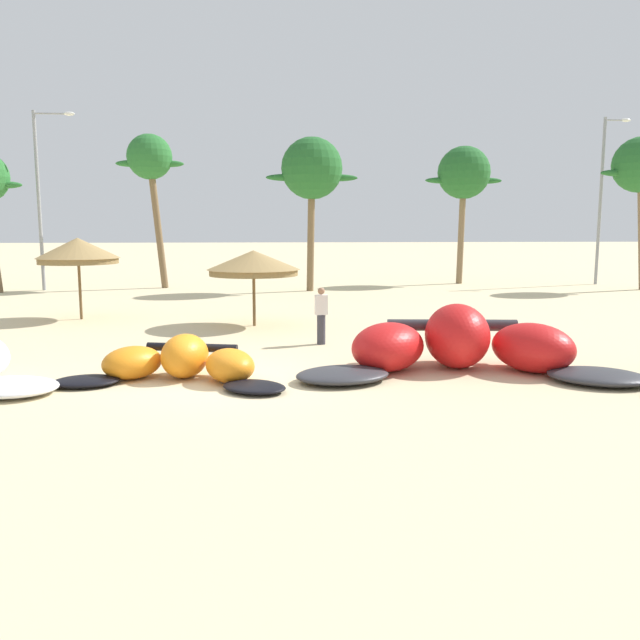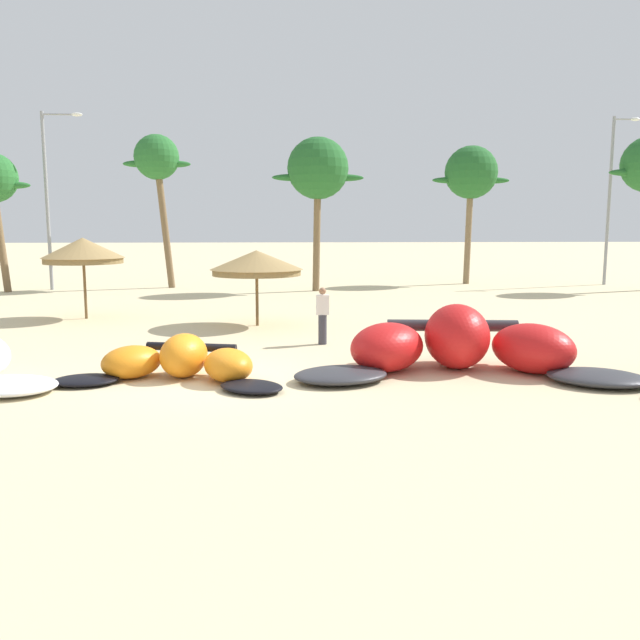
% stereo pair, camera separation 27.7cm
% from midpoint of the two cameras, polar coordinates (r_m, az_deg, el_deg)
% --- Properties ---
extents(ground_plane, '(260.00, 260.00, 0.00)m').
position_cam_midpoint_polar(ground_plane, '(14.32, -9.66, -5.22)').
color(ground_plane, beige).
extents(kite_left, '(5.12, 2.97, 0.97)m').
position_cam_midpoint_polar(kite_left, '(14.34, -12.76, -3.77)').
color(kite_left, black).
rests_on(kite_left, ground).
extents(kite_left_of_center, '(7.84, 4.03, 1.51)m').
position_cam_midpoint_polar(kite_left_of_center, '(15.15, 11.78, -2.30)').
color(kite_left_of_center, '#333338').
rests_on(kite_left_of_center, ground).
extents(beach_umbrella_near_van, '(2.91, 2.91, 2.93)m').
position_cam_midpoint_polar(beach_umbrella_near_van, '(24.72, -20.94, 5.76)').
color(beach_umbrella_near_van, brown).
rests_on(beach_umbrella_near_van, ground).
extents(beach_umbrella_middle, '(3.11, 3.11, 2.54)m').
position_cam_midpoint_polar(beach_umbrella_middle, '(21.67, -6.27, 5.06)').
color(beach_umbrella_middle, brown).
rests_on(beach_umbrella_middle, ground).
extents(person_near_kites, '(0.36, 0.24, 1.62)m').
position_cam_midpoint_polar(person_near_kites, '(18.21, -0.33, 0.39)').
color(person_near_kites, '#383842').
rests_on(person_near_kites, ground).
extents(palm_left_of_gap, '(3.61, 2.40, 8.24)m').
position_cam_midpoint_polar(palm_left_of_gap, '(36.62, -15.03, 13.43)').
color(palm_left_of_gap, brown).
rests_on(palm_left_of_gap, ground).
extents(palm_center_left, '(4.72, 3.15, 7.86)m').
position_cam_midpoint_polar(palm_center_left, '(33.76, -0.96, 13.13)').
color(palm_center_left, brown).
rests_on(palm_center_left, ground).
extents(palm_center_right, '(4.54, 3.03, 7.96)m').
position_cam_midpoint_polar(palm_center_right, '(39.09, 12.41, 12.48)').
color(palm_center_right, '#7F6647').
rests_on(palm_center_right, ground).
extents(lamppost_west_center, '(2.13, 0.24, 9.21)m').
position_cam_midpoint_polar(lamppost_west_center, '(37.01, -23.59, 10.45)').
color(lamppost_west_center, gray).
rests_on(lamppost_west_center, ground).
extents(lamppost_east_center, '(1.59, 0.24, 9.47)m').
position_cam_midpoint_polar(lamppost_east_center, '(41.01, 23.57, 10.27)').
color(lamppost_east_center, gray).
rests_on(lamppost_east_center, ground).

